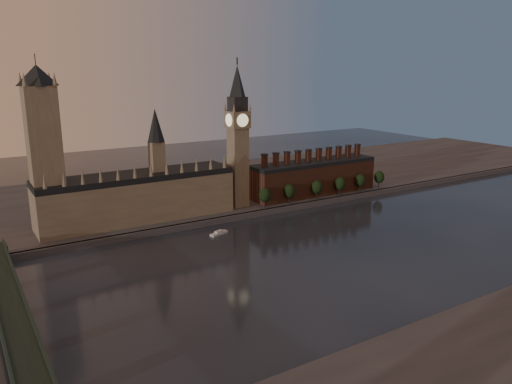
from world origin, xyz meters
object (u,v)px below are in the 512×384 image
(big_ben, at_px, (238,135))
(westminster_bridge, at_px, (15,323))
(victoria_tower, at_px, (44,146))
(river_boat, at_px, (219,233))

(big_ben, xyz_separation_m, westminster_bridge, (-165.00, -112.70, -49.39))
(victoria_tower, relative_size, big_ben, 1.01)
(victoria_tower, bearing_deg, big_ben, -2.20)
(victoria_tower, bearing_deg, westminster_bridge, -106.56)
(big_ben, xyz_separation_m, river_boat, (-37.88, -40.89, -55.83))
(westminster_bridge, distance_m, river_boat, 146.14)
(big_ben, distance_m, river_boat, 78.89)
(victoria_tower, relative_size, westminster_bridge, 0.54)
(big_ben, bearing_deg, westminster_bridge, -145.67)
(victoria_tower, xyz_separation_m, westminster_bridge, (-35.00, -117.70, -51.65))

